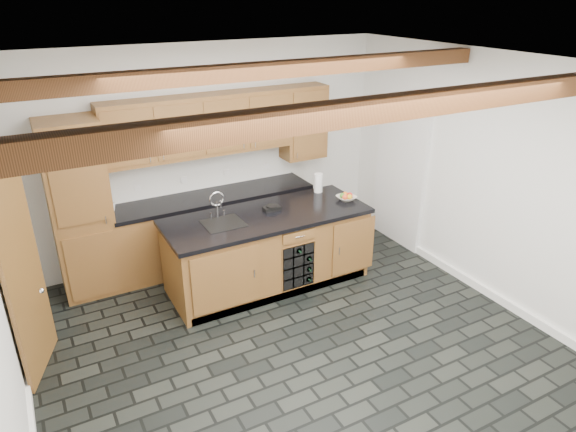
{
  "coord_description": "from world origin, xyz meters",
  "views": [
    {
      "loc": [
        -2.12,
        -3.71,
        3.38
      ],
      "look_at": [
        0.31,
        0.8,
        1.1
      ],
      "focal_mm": 32.0,
      "sensor_mm": 36.0,
      "label": 1
    }
  ],
  "objects_px": {
    "island": "(269,250)",
    "kitchen_scale": "(272,208)",
    "paper_towel": "(318,183)",
    "fruit_bowl": "(346,198)"
  },
  "relations": [
    {
      "from": "paper_towel",
      "to": "fruit_bowl",
      "type": "bearing_deg",
      "value": -69.53
    },
    {
      "from": "fruit_bowl",
      "to": "paper_towel",
      "type": "height_order",
      "value": "paper_towel"
    },
    {
      "from": "kitchen_scale",
      "to": "paper_towel",
      "type": "bearing_deg",
      "value": 18.11
    },
    {
      "from": "kitchen_scale",
      "to": "paper_towel",
      "type": "height_order",
      "value": "paper_towel"
    },
    {
      "from": "fruit_bowl",
      "to": "island",
      "type": "bearing_deg",
      "value": 176.62
    },
    {
      "from": "kitchen_scale",
      "to": "fruit_bowl",
      "type": "relative_size",
      "value": 0.86
    },
    {
      "from": "island",
      "to": "kitchen_scale",
      "type": "relative_size",
      "value": 12.15
    },
    {
      "from": "island",
      "to": "paper_towel",
      "type": "relative_size",
      "value": 9.96
    },
    {
      "from": "fruit_bowl",
      "to": "kitchen_scale",
      "type": "bearing_deg",
      "value": 170.54
    },
    {
      "from": "island",
      "to": "paper_towel",
      "type": "xyz_separation_m",
      "value": [
        0.92,
        0.36,
        0.59
      ]
    }
  ]
}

